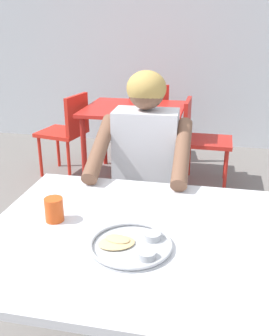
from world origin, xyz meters
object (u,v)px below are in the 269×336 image
(table_background_red, at_px, (134,116))
(thali_tray, at_px, (132,245))
(chair_red_far, at_px, (149,116))
(chair_red_left, at_px, (68,129))
(diner_foreground, at_px, (143,168))
(chair_red_right, at_px, (200,136))
(drinking_cup, at_px, (54,209))
(table_foreground, at_px, (133,249))
(chair_foreground, at_px, (148,191))

(table_background_red, bearing_deg, thali_tray, -78.65)
(thali_tray, distance_m, chair_red_far, 2.93)
(chair_red_left, bearing_deg, thali_tray, -63.83)
(diner_foreground, distance_m, chair_red_left, 1.85)
(thali_tray, bearing_deg, table_background_red, 101.35)
(table_background_red, height_order, chair_red_right, chair_red_right)
(diner_foreground, xyz_separation_m, chair_red_far, (-0.32, 2.14, -0.24))
(thali_tray, xyz_separation_m, chair_red_right, (0.15, 2.34, -0.29))
(thali_tray, bearing_deg, chair_red_left, 116.17)
(chair_red_left, height_order, chair_red_right, chair_red_left)
(thali_tray, xyz_separation_m, chair_red_far, (-0.42, 2.89, -0.26))
(drinking_cup, relative_size, chair_red_right, 0.12)
(thali_tray, relative_size, chair_red_left, 0.35)
(table_foreground, xyz_separation_m, drinking_cup, (-0.31, 0.02, 0.12))
(thali_tray, distance_m, chair_red_right, 2.36)
(table_foreground, relative_size, diner_foreground, 0.88)
(chair_red_left, distance_m, chair_red_far, 0.93)
(chair_red_far, bearing_deg, chair_red_left, -138.78)
(thali_tray, height_order, chair_red_far, chair_red_far)
(diner_foreground, bearing_deg, chair_red_far, 98.61)
(chair_red_right, relative_size, chair_red_far, 0.94)
(diner_foreground, bearing_deg, chair_red_right, 80.98)
(chair_red_right, bearing_deg, table_foreground, -94.33)
(chair_red_left, bearing_deg, table_foreground, -63.14)
(chair_red_far, bearing_deg, diner_foreground, -81.39)
(diner_foreground, xyz_separation_m, chair_red_left, (-1.02, 1.53, -0.25))
(table_background_red, distance_m, chair_red_far, 0.60)
(drinking_cup, bearing_deg, chair_red_right, 77.78)
(table_foreground, xyz_separation_m, thali_tray, (0.02, -0.10, 0.08))
(table_foreground, bearing_deg, diner_foreground, 97.12)
(drinking_cup, relative_size, table_background_red, 0.10)
(table_background_red, bearing_deg, chair_red_right, 2.96)
(table_foreground, height_order, chair_red_right, chair_red_right)
(chair_foreground, bearing_deg, chair_red_far, 99.45)
(table_foreground, relative_size, chair_foreground, 1.28)
(table_background_red, height_order, chair_red_left, chair_red_left)
(table_foreground, bearing_deg, chair_red_right, 85.67)
(chair_foreground, distance_m, diner_foreground, 0.32)
(diner_foreground, height_order, chair_red_far, diner_foreground)
(drinking_cup, xyz_separation_m, table_background_red, (-0.14, 2.19, -0.16))
(thali_tray, height_order, drinking_cup, drinking_cup)
(chair_foreground, height_order, chair_red_right, chair_foreground)
(thali_tray, distance_m, table_background_red, 2.36)
(chair_red_far, bearing_deg, drinking_cup, -88.04)
(drinking_cup, xyz_separation_m, chair_red_far, (-0.09, 2.77, -0.30))
(thali_tray, relative_size, chair_foreground, 0.33)
(chair_red_left, bearing_deg, chair_red_far, 41.22)
(diner_foreground, distance_m, chair_red_far, 2.17)
(thali_tray, height_order, chair_red_right, chair_red_right)
(table_foreground, bearing_deg, chair_foreground, 95.63)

